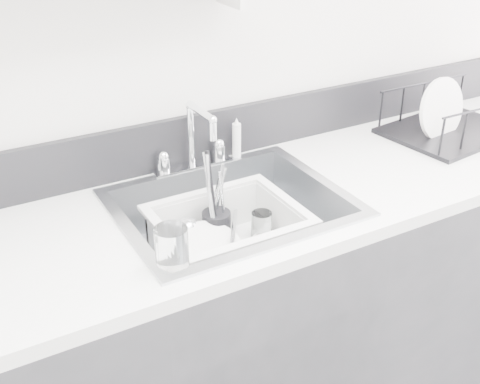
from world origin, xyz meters
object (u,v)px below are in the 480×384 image
sink (231,231)px  wash_tub (228,237)px  counter_run (232,329)px  dish_rack (452,112)px

sink → wash_tub: bearing=-133.2°
wash_tub → counter_run: bearing=46.8°
sink → counter_run: bearing=0.0°
counter_run → wash_tub: (-0.03, -0.03, 0.37)m
sink → wash_tub: (-0.03, -0.03, 0.00)m
wash_tub → dish_rack: (0.95, 0.10, 0.17)m
sink → dish_rack: (0.92, 0.07, 0.17)m
sink → dish_rack: 0.94m
counter_run → wash_tub: 0.37m
counter_run → dish_rack: 1.07m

